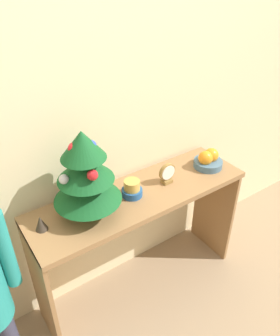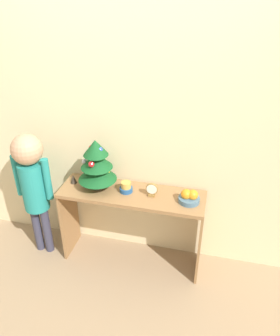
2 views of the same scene
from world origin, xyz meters
TOP-DOWN VIEW (x-y plane):
  - ground_plane at (0.00, 0.00)m, footprint 12.00×12.00m
  - back_wall at (0.00, 0.40)m, footprint 7.00×0.05m
  - console_table at (0.00, 0.18)m, footprint 1.17×0.35m
  - mini_tree at (-0.28, 0.19)m, footprint 0.31×0.31m
  - fruit_bowl at (0.46, 0.17)m, footprint 0.16×0.16m
  - singing_bowl at (-0.05, 0.19)m, footprint 0.10×0.10m
  - desk_clock at (0.17, 0.17)m, footprint 0.10×0.04m
  - figurine at (-0.51, 0.21)m, footprint 0.06×0.06m

SIDE VIEW (x-z plane):
  - ground_plane at x=0.00m, z-range 0.00..0.00m
  - console_table at x=0.00m, z-range 0.19..0.90m
  - figurine at x=-0.51m, z-range 0.70..0.78m
  - singing_bowl at x=-0.05m, z-range 0.70..0.79m
  - fruit_bowl at x=0.46m, z-range 0.69..0.80m
  - desk_clock at x=0.17m, z-range 0.70..0.82m
  - mini_tree at x=-0.28m, z-range 0.71..1.14m
  - back_wall at x=0.00m, z-range 0.00..2.50m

